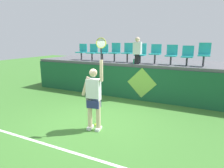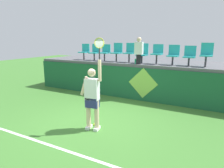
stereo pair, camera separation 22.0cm
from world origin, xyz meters
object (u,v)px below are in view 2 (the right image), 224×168
(tennis_player, at_px, (92,96))
(stadium_chair_0, at_px, (85,51))
(stadium_chair_2, at_px, (105,52))
(spectator_0, at_px, (139,50))
(stadium_chair_3, at_px, (117,51))
(stadium_chair_5, at_px, (143,53))
(tennis_ball, at_px, (94,124))
(stadium_chair_7, at_px, (173,54))
(stadium_chair_8, at_px, (190,55))
(stadium_chair_1, at_px, (95,51))
(stadium_chair_9, at_px, (207,53))
(water_bottle, at_px, (135,61))
(stadium_chair_4, at_px, (130,51))
(stadium_chair_6, at_px, (157,53))

(tennis_player, height_order, stadium_chair_0, tennis_player)
(stadium_chair_2, bearing_deg, spectator_0, -13.81)
(stadium_chair_3, height_order, stadium_chair_5, stadium_chair_3)
(spectator_0, bearing_deg, stadium_chair_2, 166.19)
(tennis_player, bearing_deg, tennis_ball, 114.68)
(stadium_chair_5, relative_size, stadium_chair_7, 1.05)
(stadium_chair_7, xyz_separation_m, stadium_chair_8, (0.62, -0.00, -0.02))
(stadium_chair_2, bearing_deg, stadium_chair_1, 179.65)
(stadium_chair_0, distance_m, stadium_chair_1, 0.63)
(stadium_chair_0, relative_size, stadium_chair_3, 0.93)
(stadium_chair_7, xyz_separation_m, stadium_chair_9, (1.23, 0.00, 0.06))
(stadium_chair_2, height_order, stadium_chair_5, stadium_chair_5)
(stadium_chair_0, bearing_deg, stadium_chair_3, 0.13)
(stadium_chair_1, height_order, spectator_0, spectator_0)
(spectator_0, bearing_deg, stadium_chair_8, 13.56)
(water_bottle, height_order, stadium_chair_5, stadium_chair_5)
(stadium_chair_4, bearing_deg, stadium_chair_5, 0.56)
(stadium_chair_0, bearing_deg, stadium_chair_4, 0.07)
(stadium_chair_4, relative_size, stadium_chair_5, 1.02)
(stadium_chair_6, xyz_separation_m, stadium_chair_7, (0.67, 0.01, -0.03))
(stadium_chair_2, relative_size, stadium_chair_4, 0.91)
(stadium_chair_5, bearing_deg, stadium_chair_7, -0.25)
(stadium_chair_1, relative_size, stadium_chair_6, 0.98)
(tennis_player, bearing_deg, stadium_chair_7, 71.01)
(stadium_chair_1, bearing_deg, tennis_player, -58.18)
(tennis_ball, bearing_deg, water_bottle, 90.20)
(stadium_chair_2, distance_m, stadium_chair_7, 3.22)
(stadium_chair_0, distance_m, stadium_chair_2, 1.22)
(stadium_chair_1, xyz_separation_m, stadium_chair_9, (5.03, 0.00, 0.06))
(stadium_chair_7, height_order, stadium_chair_8, stadium_chair_7)
(tennis_player, xyz_separation_m, stadium_chair_3, (-1.22, 3.95, 1.00))
(water_bottle, relative_size, stadium_chair_6, 0.26)
(tennis_ball, height_order, water_bottle, water_bottle)
(tennis_ball, distance_m, stadium_chair_9, 5.01)
(stadium_chair_1, height_order, stadium_chair_2, stadium_chair_1)
(tennis_ball, xyz_separation_m, stadium_chair_8, (2.08, 3.72, 1.91))
(stadium_chair_3, bearing_deg, stadium_chair_8, -0.03)
(stadium_chair_0, bearing_deg, stadium_chair_5, 0.16)
(stadium_chair_5, bearing_deg, stadium_chair_4, -179.44)
(stadium_chair_7, bearing_deg, stadium_chair_9, 0.13)
(stadium_chair_5, bearing_deg, stadium_chair_1, -179.84)
(tennis_player, distance_m, spectator_0, 3.65)
(stadium_chair_7, bearing_deg, tennis_ball, -111.41)
(stadium_chair_8, relative_size, spectator_0, 0.70)
(tennis_player, relative_size, stadium_chair_2, 3.28)
(stadium_chair_6, distance_m, stadium_chair_8, 1.29)
(stadium_chair_7, distance_m, stadium_chair_8, 0.62)
(stadium_chair_5, height_order, stadium_chair_6, stadium_chair_5)
(stadium_chair_8, bearing_deg, stadium_chair_1, -179.99)
(stadium_chair_6, relative_size, stadium_chair_7, 1.02)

